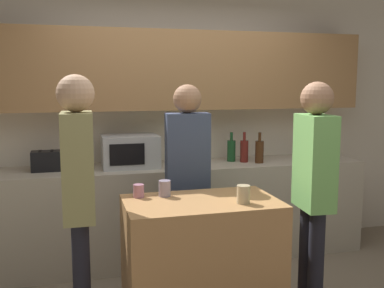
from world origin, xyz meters
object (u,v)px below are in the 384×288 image
(microwave, at_px, (130,151))
(person_center, at_px, (187,171))
(potted_plant, at_px, (321,139))
(bottle_1, at_px, (244,151))
(cup_0, at_px, (243,194))
(cup_2, at_px, (139,191))
(person_left, at_px, (79,187))
(toaster, at_px, (46,161))
(bottle_2, at_px, (259,151))
(cup_1, at_px, (165,188))
(person_right, at_px, (314,181))
(bottle_0, at_px, (231,150))

(microwave, height_order, person_center, person_center)
(microwave, height_order, potted_plant, potted_plant)
(person_center, bearing_deg, bottle_1, -131.66)
(cup_0, bearing_deg, cup_2, 152.96)
(microwave, relative_size, bottle_1, 1.73)
(bottle_1, height_order, person_left, person_left)
(bottle_1, bearing_deg, person_center, -136.47)
(microwave, bearing_deg, toaster, 179.88)
(potted_plant, relative_size, person_left, 0.22)
(bottle_2, xyz_separation_m, cup_1, (-1.16, -1.04, -0.06))
(bottle_2, bearing_deg, cup_2, -142.61)
(bottle_2, height_order, cup_1, bottle_2)
(toaster, relative_size, person_right, 0.15)
(bottle_2, relative_size, person_right, 0.18)
(toaster, xyz_separation_m, cup_2, (0.66, -1.14, -0.04))
(microwave, height_order, cup_0, microwave)
(person_right, bearing_deg, toaster, 58.03)
(bottle_0, relative_size, person_right, 0.17)
(toaster, bearing_deg, person_left, -78.78)
(cup_0, bearing_deg, cup_1, 146.13)
(cup_0, bearing_deg, bottle_2, 62.68)
(cup_1, bearing_deg, bottle_0, 52.37)
(microwave, bearing_deg, person_left, -110.34)
(microwave, relative_size, potted_plant, 1.32)
(potted_plant, bearing_deg, cup_1, -148.72)
(cup_0, height_order, person_left, person_left)
(microwave, height_order, bottle_0, microwave)
(bottle_1, height_order, cup_1, bottle_1)
(microwave, relative_size, cup_2, 5.76)
(cup_1, height_order, person_center, person_center)
(microwave, distance_m, person_left, 1.40)
(potted_plant, relative_size, person_center, 0.23)
(bottle_2, distance_m, cup_0, 1.52)
(bottle_0, height_order, person_left, person_left)
(microwave, xyz_separation_m, bottle_2, (1.26, -0.12, -0.03))
(potted_plant, height_order, cup_1, potted_plant)
(person_left, bearing_deg, person_right, 88.12)
(bottle_2, bearing_deg, potted_plant, 8.98)
(bottle_1, height_order, bottle_2, bottle_2)
(person_right, bearing_deg, person_left, 91.87)
(person_right, bearing_deg, bottle_0, 8.65)
(cup_0, distance_m, cup_1, 0.56)
(potted_plant, bearing_deg, cup_0, -134.53)
(potted_plant, xyz_separation_m, cup_1, (-1.91, -1.16, -0.14))
(toaster, bearing_deg, cup_0, -48.45)
(toaster, bearing_deg, person_center, -34.68)
(toaster, distance_m, bottle_2, 2.01)
(toaster, xyz_separation_m, bottle_1, (1.88, -0.03, 0.02))
(cup_2, height_order, person_center, person_center)
(bottle_1, relative_size, cup_0, 2.52)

